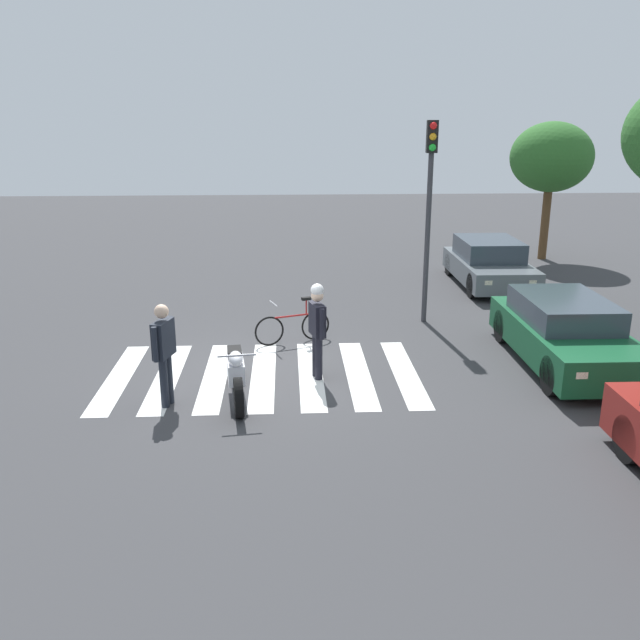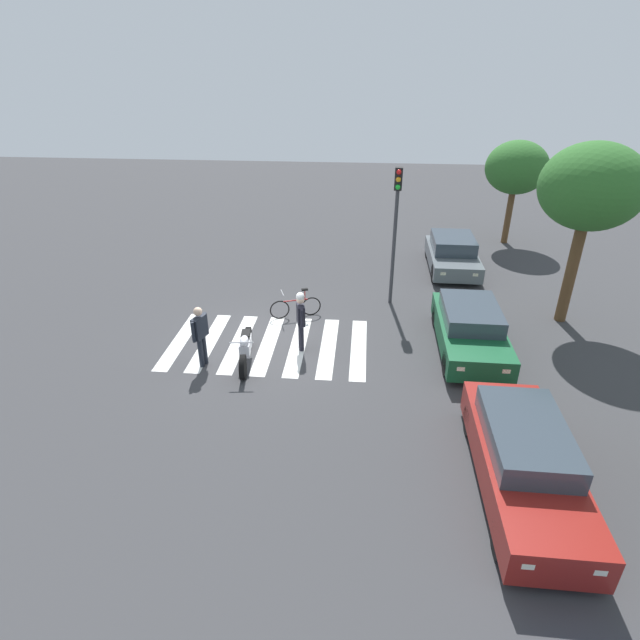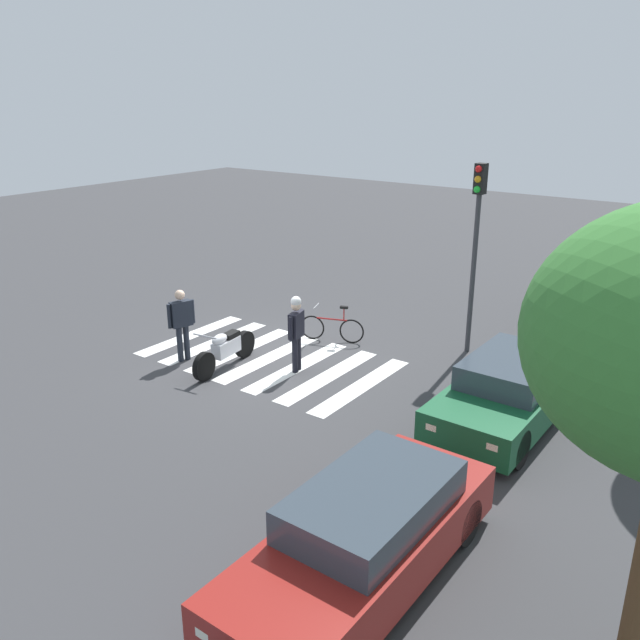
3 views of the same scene
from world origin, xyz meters
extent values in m
plane|color=#38383A|center=(0.00, 0.00, 0.00)|extent=(60.00, 60.00, 0.00)
cylinder|color=black|center=(1.82, -0.33, 0.33)|extent=(0.68, 0.22, 0.67)
cylinder|color=black|center=(0.26, -0.52, 0.33)|extent=(0.68, 0.22, 0.67)
cube|color=silver|center=(0.99, -0.43, 0.51)|extent=(0.83, 0.37, 0.36)
ellipsoid|color=silver|center=(1.22, -0.41, 0.78)|extent=(0.51, 0.30, 0.24)
cube|color=black|center=(0.79, -0.46, 0.75)|extent=(0.47, 0.29, 0.12)
cylinder|color=#A5A5AD|center=(1.74, -0.34, 1.03)|extent=(0.11, 0.62, 0.04)
torus|color=black|center=(-1.69, 0.08, 0.32)|extent=(0.26, 0.62, 0.65)
torus|color=black|center=(-2.04, 1.08, 0.32)|extent=(0.26, 0.62, 0.65)
cylinder|color=maroon|center=(-1.86, 0.58, 0.60)|extent=(0.31, 0.79, 0.04)
cylinder|color=maroon|center=(-1.97, 0.88, 0.77)|extent=(0.04, 0.04, 0.34)
cube|color=black|center=(-1.97, 0.88, 0.95)|extent=(0.16, 0.22, 0.06)
cylinder|color=#99999E|center=(-1.72, 0.18, 0.92)|extent=(0.44, 0.18, 0.03)
cylinder|color=black|center=(0.26, 1.04, 0.42)|extent=(0.14, 0.14, 0.84)
cylinder|color=black|center=(0.09, 1.00, 0.42)|extent=(0.14, 0.14, 0.84)
cube|color=black|center=(0.18, 1.02, 1.14)|extent=(0.52, 0.31, 0.60)
sphere|color=beige|center=(0.18, 1.02, 1.59)|extent=(0.23, 0.23, 0.23)
cylinder|color=black|center=(0.46, 1.09, 1.14)|extent=(0.09, 0.09, 0.57)
cylinder|color=black|center=(-0.11, 0.95, 1.14)|extent=(0.09, 0.09, 0.57)
sphere|color=white|center=(0.18, 1.02, 1.69)|extent=(0.24, 0.24, 0.24)
cylinder|color=#1E232D|center=(1.19, -1.55, 0.44)|extent=(0.14, 0.14, 0.87)
cylinder|color=#1E232D|center=(1.37, -1.60, 0.44)|extent=(0.14, 0.14, 0.87)
cube|color=#1E232D|center=(1.28, -1.58, 1.18)|extent=(0.55, 0.33, 0.62)
sphere|color=beige|center=(1.28, -1.58, 1.65)|extent=(0.24, 0.24, 0.24)
cylinder|color=#1E232D|center=(0.99, -1.50, 1.18)|extent=(0.09, 0.09, 0.59)
cylinder|color=#1E232D|center=(1.57, -1.66, 1.18)|extent=(0.09, 0.09, 0.59)
cube|color=silver|center=(0.00, -2.70, 0.00)|extent=(3.51, 0.45, 0.01)
cube|color=silver|center=(0.00, -1.80, 0.00)|extent=(3.51, 0.45, 0.01)
cube|color=silver|center=(0.00, -0.90, 0.00)|extent=(3.51, 0.45, 0.01)
cube|color=silver|center=(0.00, 0.00, 0.00)|extent=(3.51, 0.45, 0.01)
cube|color=silver|center=(0.00, 0.90, 0.00)|extent=(3.51, 0.45, 0.01)
cube|color=silver|center=(0.00, 1.80, 0.00)|extent=(3.51, 0.45, 0.01)
cube|color=silver|center=(0.00, 2.70, 0.00)|extent=(3.51, 0.45, 0.01)
cylinder|color=black|center=(-5.33, 7.07, 0.34)|extent=(0.68, 0.23, 0.68)
cylinder|color=black|center=(-5.35, 5.47, 0.34)|extent=(0.68, 0.23, 0.68)
cylinder|color=black|center=(-8.01, 7.10, 0.34)|extent=(0.68, 0.23, 0.68)
cylinder|color=black|center=(-8.03, 5.50, 0.34)|extent=(0.68, 0.23, 0.68)
cube|color=slate|center=(-6.68, 6.28, 0.48)|extent=(3.95, 1.86, 0.58)
cube|color=#333D47|center=(-6.88, 6.28, 1.04)|extent=(2.14, 1.62, 0.55)
cube|color=#F2EDCC|center=(-4.75, 6.85, 0.56)|extent=(0.08, 0.20, 0.12)
cube|color=#F2EDCC|center=(-4.76, 5.68, 0.56)|extent=(0.08, 0.20, 0.12)
cylinder|color=black|center=(1.19, 6.64, 0.35)|extent=(0.71, 0.23, 0.71)
cylinder|color=black|center=(1.18, 5.10, 0.35)|extent=(0.71, 0.23, 0.71)
cylinder|color=black|center=(-1.68, 6.67, 0.35)|extent=(0.71, 0.23, 0.71)
cylinder|color=black|center=(-1.70, 5.13, 0.35)|extent=(0.71, 0.23, 0.71)
cube|color=#14512D|center=(-0.25, 5.89, 0.52)|extent=(4.24, 1.80, 0.65)
cube|color=#333D47|center=(-0.46, 5.89, 1.08)|extent=(2.30, 1.57, 0.47)
cube|color=#F2EDCC|center=(1.83, 6.43, 0.62)|extent=(0.08, 0.20, 0.12)
cube|color=#F2EDCC|center=(1.81, 5.30, 0.62)|extent=(0.08, 0.20, 0.12)
cylinder|color=black|center=(6.77, 6.72, 0.35)|extent=(0.69, 0.23, 0.69)
cylinder|color=black|center=(6.76, 5.26, 0.35)|extent=(0.69, 0.23, 0.69)
cylinder|color=black|center=(3.59, 6.75, 0.35)|extent=(0.69, 0.23, 0.69)
cylinder|color=black|center=(3.58, 5.29, 0.35)|extent=(0.69, 0.23, 0.69)
cube|color=maroon|center=(5.17, 6.01, 0.55)|extent=(4.69, 1.72, 0.71)
cube|color=#333D47|center=(4.94, 6.01, 1.15)|extent=(2.54, 1.50, 0.48)
cube|color=#F2EDCC|center=(7.47, 6.52, 0.65)|extent=(0.08, 0.20, 0.12)
cube|color=#F2EDCC|center=(7.46, 5.45, 0.65)|extent=(0.08, 0.20, 0.12)
cylinder|color=#38383D|center=(-3.29, 3.72, 1.96)|extent=(0.12, 0.12, 3.91)
cube|color=black|center=(-3.29, 3.72, 4.26)|extent=(0.26, 0.26, 0.70)
sphere|color=red|center=(-3.16, 3.71, 4.49)|extent=(0.16, 0.16, 0.16)
sphere|color=orange|center=(-3.16, 3.71, 4.26)|extent=(0.16, 0.16, 0.16)
sphere|color=green|center=(-3.16, 3.71, 4.03)|extent=(0.16, 0.16, 0.16)
cylinder|color=brown|center=(-10.31, 9.21, 1.20)|extent=(0.28, 0.28, 2.39)
ellipsoid|color=#2D6628|center=(-10.31, 9.21, 3.39)|extent=(2.67, 2.67, 2.27)
cylinder|color=brown|center=(-2.44, 9.21, 1.60)|extent=(0.35, 0.35, 3.21)
ellipsoid|color=#2D6628|center=(-2.44, 9.21, 4.32)|extent=(2.96, 2.96, 2.52)
camera|label=1|loc=(11.91, 0.48, 4.73)|focal=37.73mm
camera|label=2|loc=(12.93, 2.72, 7.61)|focal=28.45mm
camera|label=3|loc=(11.22, 9.72, 6.19)|focal=36.84mm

